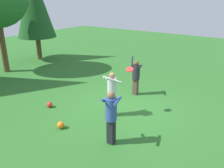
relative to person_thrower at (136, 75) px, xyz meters
name	(u,v)px	position (x,y,z in m)	size (l,w,h in m)	color
ground_plane	(124,108)	(-1.46, -0.32, -0.95)	(40.00, 40.00, 0.00)	#2D6B28
person_thrower	(136,75)	(0.00, 0.00, 0.00)	(0.61, 0.62, 1.76)	#4C382D
person_catcher	(111,113)	(-3.74, -1.30, 0.08)	(0.70, 0.63, 1.74)	black
person_bystander	(112,91)	(-2.26, -0.28, 0.07)	(0.75, 0.74, 1.71)	black
frisbee	(130,69)	(-1.74, -0.70, 0.82)	(0.31, 0.32, 0.13)	red
ball_red	(50,105)	(-3.19, 2.18, -0.83)	(0.23, 0.23, 0.23)	red
ball_orange	(61,125)	(-4.05, 0.61, -0.82)	(0.25, 0.25, 0.25)	orange
tree_right	(34,2)	(1.58, 8.81, 2.91)	(2.59, 2.59, 6.18)	brown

